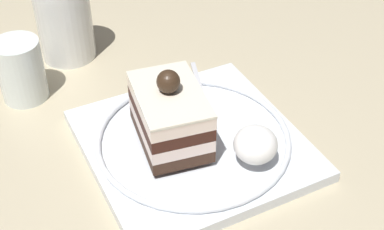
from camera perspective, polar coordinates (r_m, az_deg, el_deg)
name	(u,v)px	position (r m, az deg, el deg)	size (l,w,h in m)	color
ground_plane	(199,163)	(0.61, 0.75, -5.03)	(2.40, 2.40, 0.00)	#BAAC8A
dessert_plate	(192,143)	(0.62, 0.00, -2.91)	(0.27, 0.27, 0.02)	silver
cake_slice	(170,115)	(0.59, -2.32, 0.02)	(0.07, 0.11, 0.09)	#392216
whipped_cream_dollop	(255,145)	(0.58, 6.68, -3.11)	(0.05, 0.05, 0.04)	white
fork	(202,94)	(0.67, 1.02, 2.17)	(0.03, 0.13, 0.00)	silver
drink_glass_near	(21,72)	(0.72, -17.48, 4.32)	(0.06, 0.06, 0.08)	white
drink_glass_far	(64,21)	(0.78, -13.24, 9.53)	(0.08, 0.08, 0.12)	white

